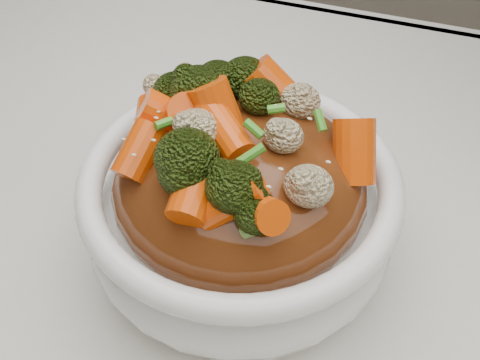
% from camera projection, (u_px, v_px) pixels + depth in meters
% --- Properties ---
extents(tablecloth, '(1.20, 0.80, 0.04)m').
position_uv_depth(tablecloth, '(268.00, 271.00, 0.46)').
color(tablecloth, silver).
rests_on(tablecloth, dining_table).
extents(bowl, '(0.29, 0.29, 0.09)m').
position_uv_depth(bowl, '(240.00, 212.00, 0.42)').
color(bowl, white).
rests_on(bowl, tablecloth).
extents(sauce_base, '(0.23, 0.23, 0.10)m').
position_uv_depth(sauce_base, '(240.00, 183.00, 0.40)').
color(sauce_base, '#56270E').
rests_on(sauce_base, bowl).
extents(carrots, '(0.23, 0.23, 0.05)m').
position_uv_depth(carrots, '(240.00, 111.00, 0.35)').
color(carrots, '#E24A07').
rests_on(carrots, sauce_base).
extents(broccoli, '(0.23, 0.23, 0.05)m').
position_uv_depth(broccoli, '(240.00, 112.00, 0.35)').
color(broccoli, black).
rests_on(broccoli, sauce_base).
extents(cauliflower, '(0.23, 0.23, 0.04)m').
position_uv_depth(cauliflower, '(240.00, 114.00, 0.35)').
color(cauliflower, beige).
rests_on(cauliflower, sauce_base).
extents(scallions, '(0.17, 0.17, 0.02)m').
position_uv_depth(scallions, '(240.00, 109.00, 0.35)').
color(scallions, '#3B8C20').
rests_on(scallions, sauce_base).
extents(sesame_seeds, '(0.21, 0.21, 0.01)m').
position_uv_depth(sesame_seeds, '(240.00, 109.00, 0.35)').
color(sesame_seeds, beige).
rests_on(sesame_seeds, sauce_base).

